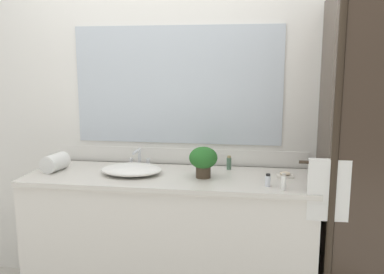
{
  "coord_description": "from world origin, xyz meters",
  "views": [
    {
      "loc": [
        0.52,
        -2.47,
        1.59
      ],
      "look_at": [
        0.15,
        0.0,
        1.15
      ],
      "focal_mm": 38.38,
      "sensor_mm": 36.0,
      "label": 1
    }
  ],
  "objects_px": {
    "faucet": "(139,161)",
    "sink_basin": "(131,169)",
    "amenity_bottle_conditioner": "(268,180)",
    "amenity_bottle_shampoo": "(229,163)",
    "potted_plant": "(203,159)",
    "rolled_towel_near_edge": "(56,162)",
    "amenity_bottle_body_wash": "(284,182)",
    "soap_dish": "(285,175)"
  },
  "relations": [
    {
      "from": "sink_basin",
      "to": "amenity_bottle_conditioner",
      "type": "xyz_separation_m",
      "value": [
        0.85,
        -0.15,
        0.0
      ]
    },
    {
      "from": "faucet",
      "to": "amenity_bottle_conditioner",
      "type": "distance_m",
      "value": 0.92
    },
    {
      "from": "sink_basin",
      "to": "rolled_towel_near_edge",
      "type": "distance_m",
      "value": 0.52
    },
    {
      "from": "sink_basin",
      "to": "amenity_bottle_body_wash",
      "type": "distance_m",
      "value": 0.96
    },
    {
      "from": "potted_plant",
      "to": "faucet",
      "type": "bearing_deg",
      "value": 157.18
    },
    {
      "from": "faucet",
      "to": "sink_basin",
      "type": "bearing_deg",
      "value": -90.0
    },
    {
      "from": "potted_plant",
      "to": "amenity_bottle_conditioner",
      "type": "distance_m",
      "value": 0.42
    },
    {
      "from": "potted_plant",
      "to": "soap_dish",
      "type": "distance_m",
      "value": 0.52
    },
    {
      "from": "potted_plant",
      "to": "soap_dish",
      "type": "relative_size",
      "value": 1.93
    },
    {
      "from": "potted_plant",
      "to": "amenity_bottle_body_wash",
      "type": "relative_size",
      "value": 2.07
    },
    {
      "from": "amenity_bottle_body_wash",
      "to": "amenity_bottle_shampoo",
      "type": "xyz_separation_m",
      "value": [
        -0.33,
        0.41,
        -0.0
      ]
    },
    {
      "from": "amenity_bottle_body_wash",
      "to": "amenity_bottle_shampoo",
      "type": "distance_m",
      "value": 0.53
    },
    {
      "from": "faucet",
      "to": "amenity_bottle_body_wash",
      "type": "xyz_separation_m",
      "value": [
        0.94,
        -0.38,
        -0.0
      ]
    },
    {
      "from": "faucet",
      "to": "potted_plant",
      "type": "bearing_deg",
      "value": -22.82
    },
    {
      "from": "soap_dish",
      "to": "rolled_towel_near_edge",
      "type": "distance_m",
      "value": 1.49
    },
    {
      "from": "amenity_bottle_body_wash",
      "to": "amenity_bottle_shampoo",
      "type": "relative_size",
      "value": 1.01
    },
    {
      "from": "faucet",
      "to": "rolled_towel_near_edge",
      "type": "relative_size",
      "value": 0.93
    },
    {
      "from": "sink_basin",
      "to": "amenity_bottle_shampoo",
      "type": "xyz_separation_m",
      "value": [
        0.61,
        0.21,
        0.01
      ]
    },
    {
      "from": "faucet",
      "to": "amenity_bottle_shampoo",
      "type": "bearing_deg",
      "value": 2.75
    },
    {
      "from": "amenity_bottle_shampoo",
      "to": "rolled_towel_near_edge",
      "type": "bearing_deg",
      "value": -169.9
    },
    {
      "from": "potted_plant",
      "to": "amenity_bottle_conditioner",
      "type": "height_order",
      "value": "potted_plant"
    },
    {
      "from": "sink_basin",
      "to": "amenity_bottle_shampoo",
      "type": "bearing_deg",
      "value": 19.15
    },
    {
      "from": "amenity_bottle_conditioner",
      "to": "rolled_towel_near_edge",
      "type": "relative_size",
      "value": 0.41
    },
    {
      "from": "amenity_bottle_shampoo",
      "to": "amenity_bottle_body_wash",
      "type": "bearing_deg",
      "value": -51.42
    },
    {
      "from": "sink_basin",
      "to": "soap_dish",
      "type": "bearing_deg",
      "value": 4.07
    },
    {
      "from": "faucet",
      "to": "amenity_bottle_conditioner",
      "type": "xyz_separation_m",
      "value": [
        0.85,
        -0.33,
        -0.01
      ]
    },
    {
      "from": "potted_plant",
      "to": "rolled_towel_near_edge",
      "type": "height_order",
      "value": "potted_plant"
    },
    {
      "from": "faucet",
      "to": "rolled_towel_near_edge",
      "type": "bearing_deg",
      "value": -161.69
    },
    {
      "from": "faucet",
      "to": "amenity_bottle_shampoo",
      "type": "distance_m",
      "value": 0.61
    },
    {
      "from": "sink_basin",
      "to": "potted_plant",
      "type": "xyz_separation_m",
      "value": [
        0.46,
        -0.01,
        0.08
      ]
    },
    {
      "from": "amenity_bottle_conditioner",
      "to": "amenity_bottle_shampoo",
      "type": "xyz_separation_m",
      "value": [
        -0.24,
        0.36,
        0.01
      ]
    },
    {
      "from": "sink_basin",
      "to": "rolled_towel_near_edge",
      "type": "relative_size",
      "value": 2.14
    },
    {
      "from": "amenity_bottle_body_wash",
      "to": "rolled_towel_near_edge",
      "type": "xyz_separation_m",
      "value": [
        -1.46,
        0.21,
        0.01
      ]
    },
    {
      "from": "rolled_towel_near_edge",
      "to": "amenity_bottle_shampoo",
      "type": "bearing_deg",
      "value": 10.1
    },
    {
      "from": "amenity_bottle_shampoo",
      "to": "soap_dish",
      "type": "bearing_deg",
      "value": -21.81
    },
    {
      "from": "sink_basin",
      "to": "soap_dish",
      "type": "xyz_separation_m",
      "value": [
        0.97,
        0.07,
        -0.02
      ]
    },
    {
      "from": "rolled_towel_near_edge",
      "to": "sink_basin",
      "type": "bearing_deg",
      "value": -1.19
    },
    {
      "from": "sink_basin",
      "to": "faucet",
      "type": "xyz_separation_m",
      "value": [
        0.0,
        0.18,
        0.02
      ]
    },
    {
      "from": "soap_dish",
      "to": "amenity_bottle_shampoo",
      "type": "bearing_deg",
      "value": 158.19
    },
    {
      "from": "faucet",
      "to": "potted_plant",
      "type": "distance_m",
      "value": 0.51
    },
    {
      "from": "sink_basin",
      "to": "potted_plant",
      "type": "relative_size",
      "value": 2.04
    },
    {
      "from": "potted_plant",
      "to": "amenity_bottle_body_wash",
      "type": "height_order",
      "value": "potted_plant"
    }
  ]
}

